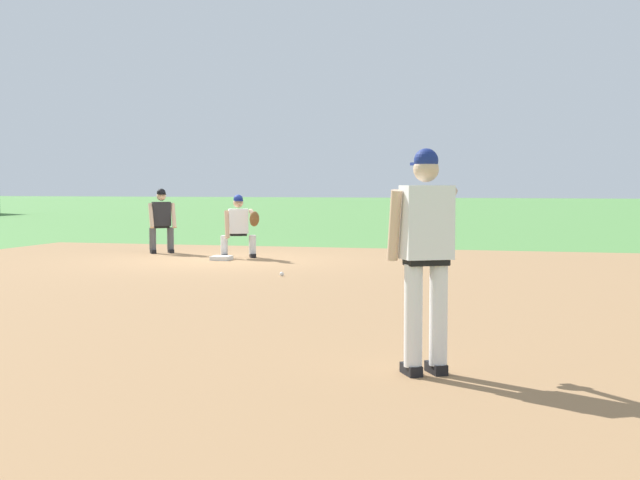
{
  "coord_description": "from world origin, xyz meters",
  "views": [
    {
      "loc": [
        -17.05,
        -6.61,
        1.58
      ],
      "look_at": [
        -6.89,
        -3.92,
        0.91
      ],
      "focal_mm": 50.0,
      "sensor_mm": 36.0,
      "label": 1
    }
  ],
  "objects_px": {
    "first_base_bag": "(221,258)",
    "pitcher": "(426,247)",
    "baseball": "(282,274)",
    "umpire": "(162,218)",
    "first_baseman": "(240,224)"
  },
  "relations": [
    {
      "from": "baseball",
      "to": "umpire",
      "type": "height_order",
      "value": "umpire"
    },
    {
      "from": "first_base_bag",
      "to": "pitcher",
      "type": "bearing_deg",
      "value": -150.29
    },
    {
      "from": "baseball",
      "to": "first_baseman",
      "type": "distance_m",
      "value": 3.84
    },
    {
      "from": "first_base_bag",
      "to": "pitcher",
      "type": "relative_size",
      "value": 0.2
    },
    {
      "from": "baseball",
      "to": "first_baseman",
      "type": "bearing_deg",
      "value": 30.83
    },
    {
      "from": "first_baseman",
      "to": "umpire",
      "type": "height_order",
      "value": "umpire"
    },
    {
      "from": "baseball",
      "to": "umpire",
      "type": "distance_m",
      "value": 5.81
    },
    {
      "from": "first_base_bag",
      "to": "umpire",
      "type": "height_order",
      "value": "umpire"
    },
    {
      "from": "umpire",
      "to": "pitcher",
      "type": "bearing_deg",
      "value": -145.93
    },
    {
      "from": "baseball",
      "to": "pitcher",
      "type": "bearing_deg",
      "value": -154.07
    },
    {
      "from": "first_base_bag",
      "to": "baseball",
      "type": "relative_size",
      "value": 5.14
    },
    {
      "from": "baseball",
      "to": "first_base_bag",
      "type": "bearing_deg",
      "value": 38.49
    },
    {
      "from": "first_base_bag",
      "to": "baseball",
      "type": "height_order",
      "value": "first_base_bag"
    },
    {
      "from": "first_baseman",
      "to": "first_base_bag",
      "type": "bearing_deg",
      "value": 160.7
    },
    {
      "from": "pitcher",
      "to": "first_base_bag",
      "type": "bearing_deg",
      "value": 29.71
    }
  ]
}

